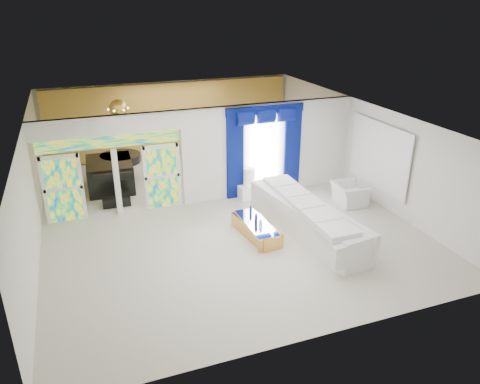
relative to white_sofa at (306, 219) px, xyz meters
name	(u,v)px	position (x,y,z in m)	size (l,w,h in m)	color
floor	(217,212)	(-1.89, 2.13, -0.43)	(12.00, 12.00, 0.00)	#B7AF9E
dividing_wall	(270,148)	(0.26, 3.13, 1.07)	(5.70, 0.18, 3.00)	white
dividing_header	(108,125)	(-4.74, 3.13, 2.30)	(4.30, 0.18, 0.55)	white
stained_panel_left	(63,189)	(-6.16, 3.13, 0.57)	(0.95, 0.04, 2.00)	#994C3F
stained_panel_right	(162,176)	(-3.31, 3.13, 0.57)	(0.95, 0.04, 2.00)	#994C3F
stained_transom	(110,142)	(-4.74, 3.13, 1.82)	(4.00, 0.05, 0.35)	#994C3F
window_pane	(264,151)	(0.01, 3.03, 1.02)	(1.00, 0.02, 2.30)	white
blue_drape_left	(235,157)	(-0.99, 3.00, 0.97)	(0.55, 0.10, 2.80)	#040D4C
blue_drape_right	(292,150)	(1.01, 3.00, 0.97)	(0.55, 0.10, 2.80)	#040D4C
blue_pelmet	(265,110)	(0.01, 3.00, 2.39)	(2.60, 0.12, 0.25)	#040D4C
wall_mirror	(379,156)	(3.05, 1.13, 1.12)	(0.04, 2.70, 1.90)	white
gold_curtains	(172,119)	(-1.89, 8.03, 1.07)	(9.70, 0.12, 2.90)	#BE8A2D
white_sofa	(306,219)	(0.00, 0.00, 0.00)	(0.96, 4.47, 0.85)	silver
coffee_table	(256,230)	(-1.35, 0.30, -0.22)	(0.61, 1.82, 0.40)	gold
console_table	(258,190)	(-0.27, 2.83, -0.21)	(1.29, 0.41, 0.43)	white
table_lamp	(249,177)	(-0.57, 2.83, 0.29)	(0.36, 0.36, 0.58)	white
armchair	(349,194)	(2.20, 1.27, -0.09)	(1.03, 0.90, 0.67)	silver
grand_piano	(110,174)	(-4.70, 5.26, 0.06)	(1.47, 1.93, 0.97)	black
piano_bench	(117,202)	(-4.70, 3.66, -0.28)	(0.85, 0.33, 0.28)	black
tv_console	(60,187)	(-6.32, 4.91, -0.05)	(0.51, 0.46, 0.74)	#A77D53
chandelier	(118,108)	(-4.19, 5.53, 2.22)	(0.60, 0.60, 0.60)	gold
decanters	(256,218)	(-1.34, 0.37, 0.08)	(0.16, 0.90, 0.26)	#151691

